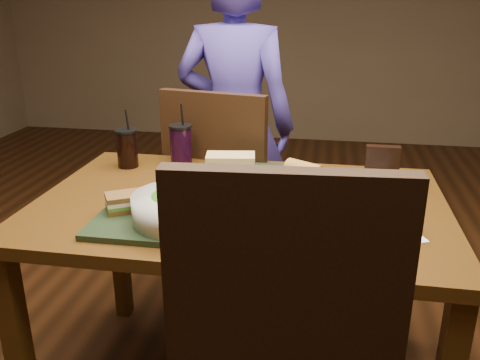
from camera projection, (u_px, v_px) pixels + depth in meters
name	position (u px, v px, depth m)	size (l,w,h in m)	color
dining_table	(240.00, 226.00, 1.65)	(1.30, 0.85, 0.75)	#4C2D0F
chair_far	(220.00, 192.00, 2.19)	(0.52, 0.52, 1.02)	black
diner	(235.00, 126.00, 2.41)	(0.57, 0.38, 1.56)	#453592
tray_near	(169.00, 219.00, 1.47)	(0.42, 0.32, 0.02)	black
tray_far	(260.00, 179.00, 1.78)	(0.42, 0.32, 0.02)	black
salad_bowl	(179.00, 206.00, 1.42)	(0.27, 0.27, 0.09)	silver
soup_bowl	(383.00, 221.00, 1.40)	(0.24, 0.24, 0.07)	white
sandwich_near	(126.00, 202.00, 1.50)	(0.13, 0.12, 0.05)	#593819
sandwich_far	(231.00, 164.00, 1.81)	(0.18, 0.12, 0.07)	tan
baguette_near	(211.00, 232.00, 1.31)	(0.05, 0.05, 0.11)	#AD7533
baguette_far	(304.00, 171.00, 1.74)	(0.07, 0.07, 0.13)	#AD7533
cup_cola	(127.00, 148.00, 1.92)	(0.08, 0.08, 0.22)	black
cup_berry	(181.00, 144.00, 1.95)	(0.09, 0.09, 0.24)	black
chip_bag	(382.00, 167.00, 1.71)	(0.11, 0.03, 0.15)	black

